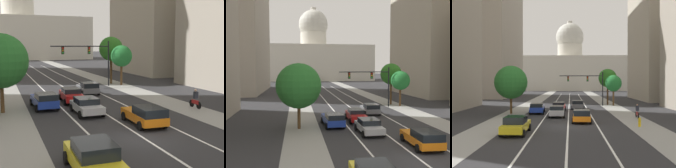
{
  "view_description": "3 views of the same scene",
  "coord_description": "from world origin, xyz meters",
  "views": [
    {
      "loc": [
        -8.14,
        -16.29,
        5.67
      ],
      "look_at": [
        2.63,
        12.48,
        1.71
      ],
      "focal_mm": 48.83,
      "sensor_mm": 36.0,
      "label": 1
    },
    {
      "loc": [
        -8.14,
        -16.0,
        6.21
      ],
      "look_at": [
        -1.2,
        27.83,
        3.37
      ],
      "focal_mm": 41.92,
      "sensor_mm": 36.0,
      "label": 2
    },
    {
      "loc": [
        0.22,
        -27.29,
        4.49
      ],
      "look_at": [
        -0.72,
        13.64,
        4.08
      ],
      "focal_mm": 44.12,
      "sensor_mm": 36.0,
      "label": 3
    }
  ],
  "objects": [
    {
      "name": "office_tower_far_right",
      "position": [
        24.93,
        39.95,
        15.11
      ],
      "size": [
        17.65,
        21.98,
        30.16
      ],
      "color": "#B7AD99",
      "rests_on": "ground"
    },
    {
      "name": "car_blue",
      "position": [
        -4.4,
        10.99,
        0.78
      ],
      "size": [
        2.2,
        4.72,
        1.48
      ],
      "rotation": [
        0.0,
        0.0,
        1.62
      ],
      "color": "#1E389E",
      "rests_on": "ground"
    },
    {
      "name": "car_silver",
      "position": [
        -1.47,
        7.51,
        0.72
      ],
      "size": [
        2.11,
        4.24,
        1.36
      ],
      "rotation": [
        0.0,
        0.0,
        1.58
      ],
      "color": "#B2B5BA",
      "rests_on": "ground"
    },
    {
      "name": "lane_stripe_left",
      "position": [
        -2.94,
        25.0,
        0.01
      ],
      "size": [
        0.16,
        90.0,
        0.01
      ],
      "primitive_type": "cube",
      "color": "white",
      "rests_on": "ground"
    },
    {
      "name": "ground_plane",
      "position": [
        0.0,
        40.0,
        0.0
      ],
      "size": [
        400.0,
        400.0,
        0.0
      ],
      "primitive_type": "plane",
      "color": "#2B2B2D"
    },
    {
      "name": "fire_hydrant",
      "position": [
        7.06,
        -0.08,
        0.46
      ],
      "size": [
        0.26,
        0.35,
        0.91
      ],
      "color": "yellow",
      "rests_on": "ground"
    },
    {
      "name": "sidewalk_right",
      "position": [
        7.59,
        35.0,
        0.01
      ],
      "size": [
        3.43,
        130.0,
        0.01
      ],
      "primitive_type": "cube",
      "color": "gray",
      "rests_on": "ground"
    },
    {
      "name": "street_tree_mid_left",
      "position": [
        -7.95,
        10.4,
        4.35
      ],
      "size": [
        4.56,
        4.56,
        6.64
      ],
      "color": "#51381E",
      "rests_on": "ground"
    },
    {
      "name": "lane_stripe_right",
      "position": [
        2.94,
        25.0,
        0.01
      ],
      "size": [
        0.16,
        90.0,
        0.01
      ],
      "primitive_type": "cube",
      "color": "white",
      "rests_on": "ground"
    },
    {
      "name": "sidewalk_left",
      "position": [
        -7.59,
        35.0,
        0.01
      ],
      "size": [
        3.43,
        130.0,
        0.01
      ],
      "primitive_type": "cube",
      "color": "gray",
      "rests_on": "ground"
    },
    {
      "name": "street_tree_far_right",
      "position": [
        8.16,
        23.46,
        4.1
      ],
      "size": [
        3.03,
        3.03,
        5.64
      ],
      "color": "#51381E",
      "rests_on": "ground"
    },
    {
      "name": "car_red",
      "position": [
        -1.47,
        13.14,
        0.75
      ],
      "size": [
        2.08,
        4.57,
        1.41
      ],
      "rotation": [
        0.0,
        0.0,
        1.54
      ],
      "color": "red",
      "rests_on": "ground"
    },
    {
      "name": "street_tree_near_right",
      "position": [
        7.37,
        25.53,
        5.08
      ],
      "size": [
        3.51,
        3.51,
        6.86
      ],
      "color": "#51381E",
      "rests_on": "ground"
    },
    {
      "name": "capitol_building",
      "position": [
        0.0,
        110.9,
        10.58
      ],
      "size": [
        53.82,
        24.96,
        34.64
      ],
      "color": "beige",
      "rests_on": "ground"
    },
    {
      "name": "car_yellow",
      "position": [
        -4.41,
        -4.03,
        0.78
      ],
      "size": [
        2.09,
        4.4,
        1.52
      ],
      "rotation": [
        0.0,
        0.0,
        1.56
      ],
      "color": "yellow",
      "rests_on": "ground"
    },
    {
      "name": "car_orange",
      "position": [
        1.46,
        2.62,
        0.77
      ],
      "size": [
        2.19,
        4.47,
        1.46
      ],
      "rotation": [
        0.0,
        0.0,
        1.54
      ],
      "color": "orange",
      "rests_on": "ground"
    },
    {
      "name": "car_gray",
      "position": [
        1.46,
        17.23,
        0.76
      ],
      "size": [
        2.22,
        4.19,
        1.43
      ],
      "rotation": [
        0.0,
        0.0,
        1.53
      ],
      "color": "slate",
      "rests_on": "ground"
    },
    {
      "name": "traffic_signal_mast",
      "position": [
        3.58,
        23.33,
        4.35
      ],
      "size": [
        8.04,
        0.39,
        6.23
      ],
      "color": "black",
      "rests_on": "ground"
    },
    {
      "name": "cyclist",
      "position": [
        8.4,
        6.39,
        0.85
      ],
      "size": [
        0.36,
        1.7,
        1.72
      ],
      "rotation": [
        0.0,
        0.0,
        1.58
      ],
      "color": "black",
      "rests_on": "ground"
    },
    {
      "name": "lane_stripe_center",
      "position": [
        0.0,
        25.0,
        0.01
      ],
      "size": [
        0.16,
        90.0,
        0.01
      ],
      "primitive_type": "cube",
      "color": "white",
      "rests_on": "ground"
    },
    {
      "name": "office_tower_far_left",
      "position": [
        -24.09,
        53.93,
        25.48
      ],
      "size": [
        15.93,
        30.07,
        50.88
      ],
      "color": "#9E9384",
      "rests_on": "ground"
    }
  ]
}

